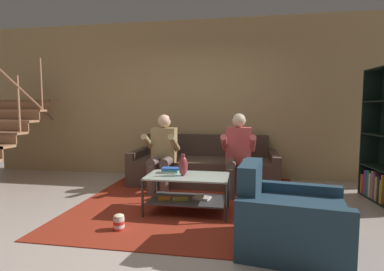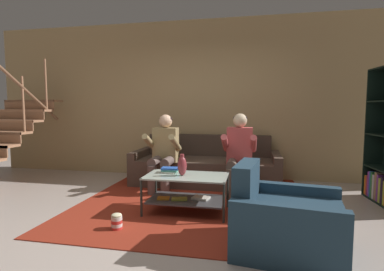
% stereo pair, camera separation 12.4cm
% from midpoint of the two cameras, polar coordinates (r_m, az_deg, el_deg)
% --- Properties ---
extents(ground, '(16.80, 16.80, 0.00)m').
position_cam_midpoint_polar(ground, '(3.48, -5.87, -16.52)').
color(ground, '#C0AFA5').
extents(back_partition, '(8.40, 0.12, 2.90)m').
position_cam_midpoint_polar(back_partition, '(5.64, 0.77, 6.86)').
color(back_partition, tan).
rests_on(back_partition, ground).
extents(couch, '(2.44, 0.94, 0.81)m').
position_cam_midpoint_polar(couch, '(5.16, 1.63, -6.10)').
color(couch, '#4D3C31').
rests_on(couch, ground).
extents(person_seated_left, '(0.50, 0.58, 1.19)m').
position_cam_midpoint_polar(person_seated_left, '(4.69, -6.41, -2.64)').
color(person_seated_left, brown).
rests_on(person_seated_left, ground).
extents(person_seated_right, '(0.50, 0.58, 1.21)m').
position_cam_midpoint_polar(person_seated_right, '(4.51, 8.03, -2.85)').
color(person_seated_right, brown).
rests_on(person_seated_right, ground).
extents(coffee_table, '(1.00, 0.57, 0.47)m').
position_cam_midpoint_polar(coffee_table, '(3.74, -1.83, -10.00)').
color(coffee_table, '#B2C6B8').
rests_on(coffee_table, ground).
extents(area_rug, '(3.00, 3.42, 0.01)m').
position_cam_midpoint_polar(area_rug, '(4.40, -0.09, -11.73)').
color(area_rug, maroon).
rests_on(area_rug, ground).
extents(vase, '(0.11, 0.11, 0.26)m').
position_cam_midpoint_polar(vase, '(3.67, -2.67, -5.74)').
color(vase, maroon).
rests_on(vase, coffee_table).
extents(book_stack, '(0.23, 0.19, 0.07)m').
position_cam_midpoint_polar(book_stack, '(3.85, -5.00, -6.60)').
color(book_stack, silver).
rests_on(book_stack, coffee_table).
extents(armchair, '(1.03, 0.94, 0.79)m').
position_cam_midpoint_polar(armchair, '(2.94, 16.67, -15.33)').
color(armchair, '#233C4F').
rests_on(armchair, ground).
extents(popcorn_tub, '(0.12, 0.12, 0.18)m').
position_cam_midpoint_polar(popcorn_tub, '(3.38, -14.81, -15.70)').
color(popcorn_tub, red).
rests_on(popcorn_tub, ground).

